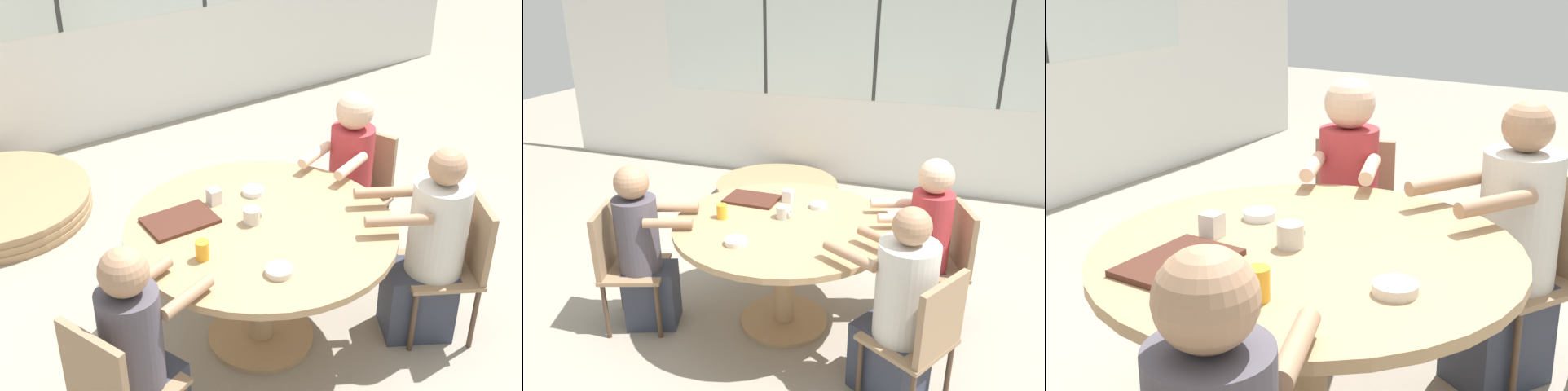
% 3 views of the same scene
% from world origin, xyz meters
% --- Properties ---
extents(ground_plane, '(16.00, 16.00, 0.00)m').
position_xyz_m(ground_plane, '(0.00, 0.00, 0.00)').
color(ground_plane, gray).
extents(wall_back_with_windows, '(8.40, 0.08, 2.80)m').
position_xyz_m(wall_back_with_windows, '(0.00, 2.94, 1.42)').
color(wall_back_with_windows, silver).
rests_on(wall_back_with_windows, ground_plane).
extents(dining_table, '(1.42, 1.42, 0.77)m').
position_xyz_m(dining_table, '(0.00, 0.00, 0.62)').
color(dining_table, tan).
rests_on(dining_table, ground_plane).
extents(chair_for_woman_green_shirt, '(0.54, 0.54, 0.85)m').
position_xyz_m(chair_for_woman_green_shirt, '(0.95, -0.51, 0.50)').
color(chair_for_woman_green_shirt, '#937556').
rests_on(chair_for_woman_green_shirt, ground_plane).
extents(chair_for_man_blue_shirt, '(0.52, 0.52, 0.85)m').
position_xyz_m(chair_for_man_blue_shirt, '(-1.01, -0.38, 0.50)').
color(chair_for_man_blue_shirt, '#937556').
rests_on(chair_for_man_blue_shirt, ground_plane).
extents(chair_for_man_teal_shirt, '(0.52, 0.52, 0.85)m').
position_xyz_m(chair_for_man_teal_shirt, '(1.01, 0.39, 0.50)').
color(chair_for_man_teal_shirt, '#937556').
rests_on(chair_for_man_teal_shirt, ground_plane).
extents(person_woman_green_shirt, '(0.64, 0.54, 1.17)m').
position_xyz_m(person_woman_green_shirt, '(0.81, -0.44, 0.53)').
color(person_woman_green_shirt, '#333847').
rests_on(person_woman_green_shirt, ground_plane).
extents(person_man_blue_shirt, '(0.56, 0.44, 1.15)m').
position_xyz_m(person_man_blue_shirt, '(-0.86, -0.33, 0.53)').
color(person_man_blue_shirt, '#333847').
rests_on(person_man_blue_shirt, ground_plane).
extents(person_man_teal_shirt, '(0.55, 0.43, 1.18)m').
position_xyz_m(person_man_teal_shirt, '(0.86, 0.33, 0.56)').
color(person_man_teal_shirt, '#333847').
rests_on(person_man_teal_shirt, ground_plane).
extents(food_tray_dark, '(0.36, 0.25, 0.02)m').
position_xyz_m(food_tray_dark, '(-0.34, 0.26, 0.78)').
color(food_tray_dark, '#472319').
rests_on(food_tray_dark, dining_table).
extents(coffee_mug, '(0.10, 0.09, 0.08)m').
position_xyz_m(coffee_mug, '(-0.02, 0.05, 0.81)').
color(coffee_mug, beige).
rests_on(coffee_mug, dining_table).
extents(juice_glass, '(0.07, 0.07, 0.10)m').
position_xyz_m(juice_glass, '(-0.40, -0.09, 0.81)').
color(juice_glass, gold).
rests_on(juice_glass, dining_table).
extents(milk_carton_small, '(0.07, 0.07, 0.09)m').
position_xyz_m(milk_carton_small, '(-0.09, 0.33, 0.81)').
color(milk_carton_small, silver).
rests_on(milk_carton_small, dining_table).
extents(bowl_white_shallow, '(0.12, 0.12, 0.03)m').
position_xyz_m(bowl_white_shallow, '(0.14, 0.30, 0.78)').
color(bowl_white_shallow, silver).
rests_on(bowl_white_shallow, dining_table).
extents(bowl_cereal, '(0.13, 0.13, 0.03)m').
position_xyz_m(bowl_cereal, '(-0.15, -0.39, 0.78)').
color(bowl_cereal, silver).
rests_on(bowl_cereal, dining_table).
extents(folded_table_stack, '(1.34, 1.34, 0.18)m').
position_xyz_m(folded_table_stack, '(-0.88, 2.14, 0.09)').
color(folded_table_stack, tan).
rests_on(folded_table_stack, ground_plane).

